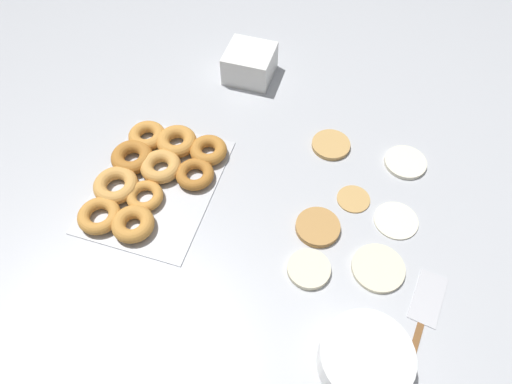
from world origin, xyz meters
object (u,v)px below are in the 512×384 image
object	(u,v)px
pancake_2	(405,162)
pancake_5	(354,199)
pancake_6	(378,268)
batter_bowl	(365,359)
donut_tray	(152,174)
container_stack	(250,64)
pancake_1	(331,145)
pancake_3	(309,269)
spatula	(425,310)
pancake_0	(396,220)
pancake_4	(318,227)

from	to	relation	value
pancake_2	pancake_5	bearing A→B (deg)	-35.56
pancake_6	batter_bowl	world-z (taller)	batter_bowl
donut_tray	container_stack	xyz separation A→B (m)	(-0.45, 0.12, 0.03)
pancake_1	pancake_5	xyz separation A→B (m)	(0.15, 0.09, -0.00)
pancake_3	pancake_2	bearing A→B (deg)	155.37
pancake_1	container_stack	distance (m)	0.36
container_stack	spatula	distance (m)	0.83
pancake_2	batter_bowl	size ratio (longest dim) A/B	0.61
pancake_0	pancake_1	size ratio (longest dim) A/B	1.03
pancake_4	donut_tray	distance (m)	0.43
donut_tray	batter_bowl	bearing A→B (deg)	62.95
pancake_3	pancake_5	size ratio (longest dim) A/B	1.19
pancake_1	pancake_2	world-z (taller)	pancake_1
pancake_4	donut_tray	bearing A→B (deg)	-92.85
pancake_1	pancake_3	world-z (taller)	pancake_3
spatula	batter_bowl	bearing A→B (deg)	152.58
pancake_5	pancake_0	bearing A→B (deg)	73.54
pancake_5	pancake_6	bearing A→B (deg)	26.62
spatula	donut_tray	bearing A→B (deg)	86.74
pancake_4	pancake_2	bearing A→B (deg)	146.04
pancake_2	pancake_6	xyz separation A→B (m)	(0.32, -0.02, -0.00)
pancake_3	container_stack	distance (m)	0.66
pancake_6	container_stack	world-z (taller)	container_stack
pancake_4	pancake_6	distance (m)	0.16
pancake_1	pancake_4	world-z (taller)	pancake_4
pancake_0	pancake_5	xyz separation A→B (m)	(-0.03, -0.11, -0.00)
donut_tray	container_stack	size ratio (longest dim) A/B	2.80
pancake_0	batter_bowl	size ratio (longest dim) A/B	0.59
pancake_3	pancake_6	bearing A→B (deg)	108.42
pancake_4	pancake_5	xyz separation A→B (m)	(-0.11, 0.07, -0.00)
pancake_2	pancake_0	bearing A→B (deg)	-0.15
pancake_4	pancake_6	size ratio (longest dim) A/B	0.89
pancake_0	pancake_5	size ratio (longest dim) A/B	1.29
pancake_1	container_stack	world-z (taller)	container_stack
pancake_4	pancake_5	world-z (taller)	pancake_4
container_stack	donut_tray	bearing A→B (deg)	-14.75
pancake_5	donut_tray	distance (m)	0.51
container_stack	pancake_5	bearing A→B (deg)	46.69
pancake_6	donut_tray	world-z (taller)	donut_tray
donut_tray	batter_bowl	xyz separation A→B (m)	(0.30, 0.59, 0.02)
batter_bowl	pancake_4	bearing A→B (deg)	-151.35
pancake_5	pancake_1	bearing A→B (deg)	-149.86
pancake_0	pancake_2	distance (m)	0.18
pancake_2	pancake_5	world-z (taller)	pancake_2
donut_tray	container_stack	distance (m)	0.46
pancake_2	donut_tray	bearing A→B (deg)	-68.63
pancake_4	donut_tray	xyz separation A→B (m)	(-0.02, -0.43, 0.01)
pancake_1	pancake_4	xyz separation A→B (m)	(0.26, 0.02, 0.00)
donut_tray	container_stack	world-z (taller)	container_stack
pancake_4	pancake_5	bearing A→B (deg)	148.40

